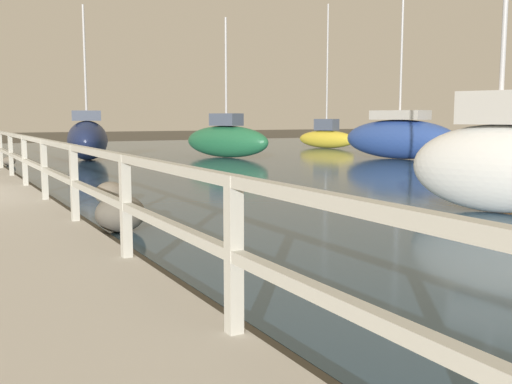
# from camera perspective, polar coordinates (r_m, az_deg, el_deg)

# --- Properties ---
(railing) EXTENTS (0.10, 32.50, 1.06)m
(railing) POSITION_cam_1_polar(r_m,az_deg,el_deg) (12.32, -20.47, 3.34)
(railing) COLOR beige
(railing) RESTS_ON dock_walkway
(boulder_mid_strip) EXTENTS (0.43, 0.38, 0.32)m
(boulder_mid_strip) POSITION_cam_1_polar(r_m,az_deg,el_deg) (22.80, -22.46, 2.74)
(boulder_mid_strip) COLOR slate
(boulder_mid_strip) RESTS_ON ground
(boulder_far_strip) EXTENTS (0.73, 0.66, 0.55)m
(boulder_far_strip) POSITION_cam_1_polar(r_m,az_deg,el_deg) (9.03, -12.80, -2.02)
(boulder_far_strip) COLOR #666056
(boulder_far_strip) RESTS_ON ground
(boulder_upstream) EXTENTS (0.60, 0.54, 0.45)m
(boulder_upstream) POSITION_cam_1_polar(r_m,az_deg,el_deg) (11.89, -13.71, -0.12)
(boulder_upstream) COLOR slate
(boulder_upstream) RESTS_ON ground
(sailboat_white) EXTENTS (2.19, 3.29, 6.54)m
(sailboat_white) POSITION_cam_1_polar(r_m,az_deg,el_deg) (11.34, 22.03, 2.72)
(sailboat_white) COLOR white
(sailboat_white) RESTS_ON water_surface
(sailboat_yellow) EXTENTS (2.02, 3.81, 7.73)m
(sailboat_yellow) POSITION_cam_1_polar(r_m,az_deg,el_deg) (33.33, 6.72, 5.29)
(sailboat_yellow) COLOR gold
(sailboat_yellow) RESTS_ON water_surface
(sailboat_green) EXTENTS (2.75, 4.41, 5.77)m
(sailboat_green) POSITION_cam_1_polar(r_m,az_deg,el_deg) (25.34, -2.84, 5.01)
(sailboat_green) COLOR #236B42
(sailboat_green) RESTS_ON water_surface
(sailboat_navy) EXTENTS (2.45, 4.21, 6.01)m
(sailboat_navy) POSITION_cam_1_polar(r_m,az_deg,el_deg) (24.77, -15.76, 4.89)
(sailboat_navy) COLOR #192347
(sailboat_navy) RESTS_ON water_surface
(sailboat_blue) EXTENTS (2.86, 5.32, 8.29)m
(sailboat_blue) POSITION_cam_1_polar(r_m,az_deg,el_deg) (25.10, 13.48, 5.10)
(sailboat_blue) COLOR #2D4C9E
(sailboat_blue) RESTS_ON water_surface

